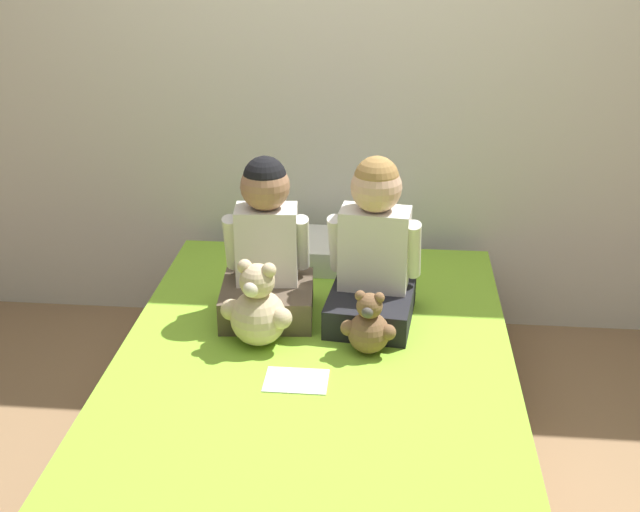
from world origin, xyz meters
TOP-DOWN VIEW (x-y plane):
  - ground_plane at (0.00, 0.00)m, footprint 14.00×14.00m
  - wall_behind_bed at (0.00, 1.12)m, footprint 8.00×0.06m
  - bed at (0.00, 0.00)m, footprint 1.40×2.00m
  - child_on_left at (-0.21, 0.33)m, footprint 0.37×0.35m
  - child_on_right at (0.19, 0.34)m, footprint 0.36×0.40m
  - teddy_bear_held_by_left_child at (-0.21, 0.10)m, footprint 0.26×0.20m
  - teddy_bear_held_by_right_child at (0.19, 0.08)m, footprint 0.19×0.15m
  - pillow_at_headboard at (0.00, 0.81)m, footprint 0.56×0.33m
  - sign_card at (-0.04, -0.14)m, footprint 0.21×0.15m

SIDE VIEW (x-z plane):
  - ground_plane at x=0.00m, z-range 0.00..0.00m
  - bed at x=0.00m, z-range 0.00..0.42m
  - sign_card at x=-0.04m, z-range 0.42..0.43m
  - pillow_at_headboard at x=0.00m, z-range 0.42..0.53m
  - teddy_bear_held_by_right_child at x=0.19m, z-range 0.40..0.64m
  - teddy_bear_held_by_left_child at x=-0.21m, z-range 0.40..0.72m
  - child_on_left at x=-0.21m, z-range 0.37..0.99m
  - child_on_right at x=0.19m, z-range 0.38..1.00m
  - wall_behind_bed at x=0.00m, z-range 0.00..2.50m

